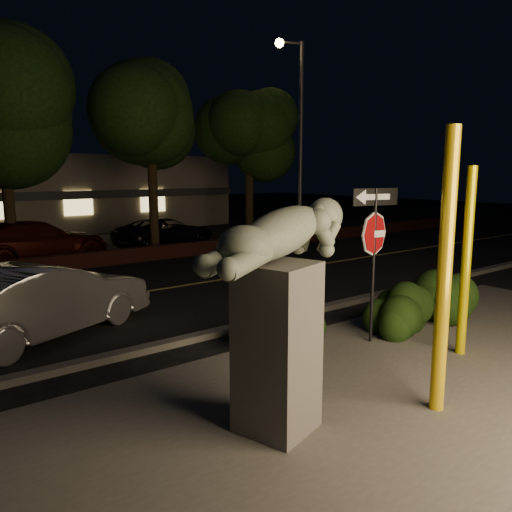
{
  "coord_description": "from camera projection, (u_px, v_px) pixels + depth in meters",
  "views": [
    {
      "loc": [
        -6.17,
        -4.78,
        3.08
      ],
      "look_at": [
        -0.76,
        2.18,
        1.6
      ],
      "focal_mm": 35.0,
      "sensor_mm": 36.0,
      "label": 1
    }
  ],
  "objects": [
    {
      "name": "parked_car_dark",
      "position": [
        165.0,
        232.0,
        20.93
      ],
      "size": [
        4.66,
        2.79,
        1.21
      ],
      "primitive_type": "imported",
      "rotation": [
        0.0,
        0.0,
        1.76
      ],
      "color": "black",
      "rests_on": "ground"
    },
    {
      "name": "tree_far_d",
      "position": [
        249.0,
        119.0,
        21.97
      ],
      "size": [
        4.4,
        4.4,
        7.42
      ],
      "color": "black",
      "rests_on": "ground"
    },
    {
      "name": "building",
      "position": [
        10.0,
        193.0,
        27.09
      ],
      "size": [
        22.0,
        10.2,
        4.0
      ],
      "color": "#70685A",
      "rests_on": "ground"
    },
    {
      "name": "yellow_pole_left",
      "position": [
        444.0,
        274.0,
        6.25
      ],
      "size": [
        0.18,
        0.18,
        3.65
      ],
      "primitive_type": "cylinder",
      "color": "yellow",
      "rests_on": "ground"
    },
    {
      "name": "parked_car_darkred",
      "position": [
        36.0,
        241.0,
        17.24
      ],
      "size": [
        5.24,
        2.79,
        1.45
      ],
      "primitive_type": "imported",
      "rotation": [
        0.0,
        0.0,
        1.73
      ],
      "color": "#45120B",
      "rests_on": "ground"
    },
    {
      "name": "yellow_pole_right",
      "position": [
        466.0,
        263.0,
        8.3
      ],
      "size": [
        0.16,
        0.16,
        3.19
      ],
      "primitive_type": "cylinder",
      "color": "#D6C100",
      "rests_on": "ground"
    },
    {
      "name": "signpost",
      "position": [
        374.0,
        234.0,
        8.83
      ],
      "size": [
        0.93,
        0.24,
        2.81
      ],
      "rotation": [
        0.0,
        0.0,
        -0.23
      ],
      "color": "black",
      "rests_on": "ground"
    },
    {
      "name": "ground",
      "position": [
        123.0,
        271.0,
        15.75
      ],
      "size": [
        90.0,
        90.0,
        0.0
      ],
      "primitive_type": "plane",
      "color": "black",
      "rests_on": "ground"
    },
    {
      "name": "road",
      "position": [
        169.0,
        288.0,
        13.41
      ],
      "size": [
        80.0,
        8.0,
        0.01
      ],
      "primitive_type": "cube",
      "color": "black",
      "rests_on": "ground"
    },
    {
      "name": "hedge_right",
      "position": [
        396.0,
        304.0,
        9.66
      ],
      "size": [
        1.88,
        1.34,
        1.11
      ],
      "primitive_type": "ellipsoid",
      "rotation": [
        0.0,
        0.0,
        0.27
      ],
      "color": "black",
      "rests_on": "ground"
    },
    {
      "name": "hedge_far_right",
      "position": [
        433.0,
        297.0,
        10.19
      ],
      "size": [
        1.68,
        1.09,
        1.15
      ],
      "primitive_type": "ellipsoid",
      "rotation": [
        0.0,
        0.0,
        -0.03
      ],
      "color": "black",
      "rests_on": "ground"
    },
    {
      "name": "parking_lot",
      "position": [
        57.0,
        246.0,
        21.2
      ],
      "size": [
        40.0,
        12.0,
        0.01
      ],
      "primitive_type": "cube",
      "color": "black",
      "rests_on": "ground"
    },
    {
      "name": "sculpture",
      "position": [
        280.0,
        292.0,
        5.8
      ],
      "size": [
        2.56,
        1.34,
        2.76
      ],
      "rotation": [
        0.0,
        0.0,
        0.29
      ],
      "color": "#4C4944",
      "rests_on": "ground"
    },
    {
      "name": "tree_far_c",
      "position": [
        150.0,
        102.0,
        18.51
      ],
      "size": [
        4.8,
        4.8,
        7.84
      ],
      "color": "black",
      "rests_on": "ground"
    },
    {
      "name": "silver_sedan",
      "position": [
        44.0,
        300.0,
        9.37
      ],
      "size": [
        4.52,
        3.08,
        1.41
      ],
      "primitive_type": "imported",
      "rotation": [
        0.0,
        0.0,
        1.98
      ],
      "color": "#A7A7AB",
      "rests_on": "ground"
    },
    {
      "name": "streetlight",
      "position": [
        297.0,
        123.0,
        22.83
      ],
      "size": [
        1.26,
        0.72,
        8.94
      ],
      "rotation": [
        0.0,
        0.0,
        -0.42
      ],
      "color": "#4F4F55",
      "rests_on": "ground"
    },
    {
      "name": "lane_marking",
      "position": [
        169.0,
        288.0,
        13.41
      ],
      "size": [
        80.0,
        0.12,
        0.0
      ],
      "primitive_type": "cube",
      "color": "tan",
      "rests_on": "road"
    },
    {
      "name": "curb",
      "position": [
        264.0,
        322.0,
        10.21
      ],
      "size": [
        80.0,
        0.25,
        0.12
      ],
      "primitive_type": "cube",
      "color": "#4C4944",
      "rests_on": "ground"
    },
    {
      "name": "hedge_center",
      "position": [
        294.0,
        323.0,
        8.83
      ],
      "size": [
        1.87,
        1.4,
        0.88
      ],
      "primitive_type": "ellipsoid",
      "rotation": [
        0.0,
        0.0,
        0.41
      ],
      "color": "black",
      "rests_on": "ground"
    },
    {
      "name": "patio",
      "position": [
        433.0,
        388.0,
        7.18
      ],
      "size": [
        14.0,
        6.0,
        0.02
      ],
      "primitive_type": "cube",
      "color": "#4C4944",
      "rests_on": "ground"
    },
    {
      "name": "brick_wall",
      "position": [
        107.0,
        258.0,
        16.72
      ],
      "size": [
        40.0,
        0.35,
        0.5
      ],
      "primitive_type": "cube",
      "color": "#401B14",
      "rests_on": "ground"
    }
  ]
}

